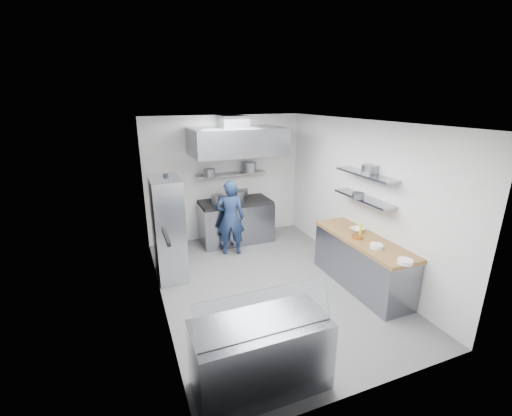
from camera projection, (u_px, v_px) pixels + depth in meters
name	position (u px, v px, depth m)	size (l,w,h in m)	color
floor	(269.00, 285.00, 6.04)	(5.00, 5.00, 0.00)	#59595C
ceiling	(271.00, 122.00, 5.18)	(5.00, 5.00, 0.00)	silver
wall_back	(225.00, 178.00, 7.82)	(3.60, 0.02, 2.80)	white
wall_front	(371.00, 282.00, 3.40)	(3.60, 0.02, 2.80)	white
wall_left	(157.00, 224.00, 4.97)	(5.00, 0.02, 2.80)	white
wall_right	(360.00, 198.00, 6.24)	(5.00, 0.02, 2.80)	white
gas_range	(236.00, 222.00, 7.79)	(1.60, 0.80, 0.90)	gray
cooktop	(235.00, 202.00, 7.64)	(1.57, 0.78, 0.06)	black
stock_pot_left	(218.00, 199.00, 7.38)	(0.26, 0.26, 0.20)	slate
stock_pot_mid	(237.00, 196.00, 7.57)	(0.36, 0.36, 0.24)	slate
stock_pot_right	(242.00, 192.00, 8.02)	(0.27, 0.27, 0.16)	slate
over_range_shelf	(231.00, 174.00, 7.68)	(1.60, 0.30, 0.04)	gray
shelf_pot_a	(209.00, 173.00, 7.24)	(0.23, 0.23, 0.18)	slate
shelf_pot_b	(249.00, 167.00, 7.78)	(0.33, 0.33, 0.22)	slate
extractor_hood	(237.00, 141.00, 7.07)	(1.90, 1.15, 0.55)	gray
hood_duct	(233.00, 121.00, 7.15)	(0.55, 0.55, 0.24)	slate
red_firebox	(170.00, 183.00, 7.32)	(0.22, 0.10, 0.26)	red
chef	(230.00, 218.00, 7.04)	(0.58, 0.38, 1.59)	#19294B
wire_rack	(168.00, 228.00, 6.11)	(0.50, 0.90, 1.85)	silver
rack_bin_a	(168.00, 234.00, 6.20)	(0.16, 0.20, 0.18)	white
rack_bin_b	(163.00, 201.00, 6.41)	(0.15, 0.20, 0.17)	yellow
rack_jar	(166.00, 179.00, 5.95)	(0.10, 0.10, 0.18)	black
knife_strip	(166.00, 236.00, 4.14)	(0.04, 0.55, 0.05)	black
prep_counter_base	(361.00, 264.00, 5.90)	(0.62, 2.00, 0.84)	gray
prep_counter_top	(364.00, 240.00, 5.76)	(0.65, 2.04, 0.06)	brown
plate_stack_a	(405.00, 262.00, 4.86)	(0.21, 0.21, 0.06)	white
plate_stack_b	(376.00, 246.00, 5.37)	(0.20, 0.20, 0.06)	white
copper_pan	(357.00, 237.00, 5.73)	(0.18, 0.18, 0.06)	#C87938
squeeze_bottle	(361.00, 229.00, 5.90)	(0.05, 0.05, 0.18)	yellow
mixing_bowl	(357.00, 230.00, 6.05)	(0.23, 0.23, 0.06)	white
wall_shelf_lower	(364.00, 198.00, 5.89)	(0.30, 1.30, 0.04)	gray
wall_shelf_upper	(366.00, 174.00, 5.76)	(0.30, 1.30, 0.04)	gray
shelf_pot_c	(358.00, 196.00, 5.80)	(0.21, 0.21, 0.10)	slate
shelf_pot_d	(370.00, 169.00, 5.76)	(0.28, 0.28, 0.14)	slate
display_case	(261.00, 355.00, 3.79)	(1.50, 0.70, 0.85)	gray
display_glass	(265.00, 312.00, 3.49)	(1.47, 0.02, 0.45)	silver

